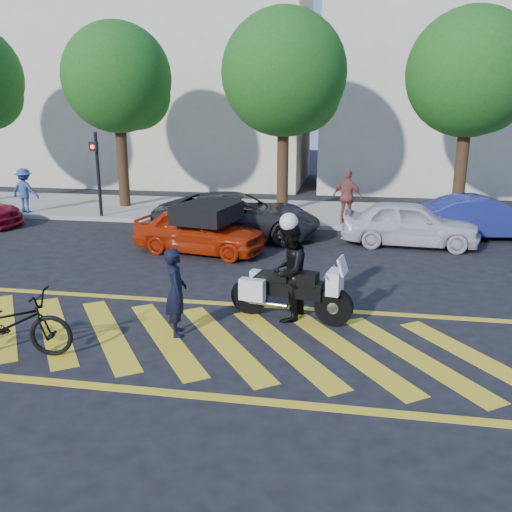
% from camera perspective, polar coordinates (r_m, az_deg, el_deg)
% --- Properties ---
extents(ground, '(90.00, 90.00, 0.00)m').
position_cam_1_polar(ground, '(9.98, -6.25, -8.76)').
color(ground, black).
rests_on(ground, ground).
extents(sidewalk, '(60.00, 5.00, 0.15)m').
position_cam_1_polar(sidewalk, '(21.27, 2.76, 4.59)').
color(sidewalk, '#9E998E').
rests_on(sidewalk, ground).
extents(crosswalk, '(12.33, 4.00, 0.01)m').
position_cam_1_polar(crosswalk, '(9.99, -6.46, -8.72)').
color(crosswalk, gold).
rests_on(crosswalk, ground).
extents(building_left, '(16.00, 8.00, 10.00)m').
position_cam_1_polar(building_left, '(31.58, -10.07, 16.91)').
color(building_left, beige).
rests_on(building_left, ground).
extents(building_right, '(16.00, 8.00, 11.00)m').
position_cam_1_polar(building_right, '(30.43, 23.18, 16.96)').
color(building_right, beige).
rests_on(building_right, ground).
extents(tree_left, '(4.20, 4.20, 7.26)m').
position_cam_1_polar(tree_left, '(22.67, -14.01, 17.34)').
color(tree_left, black).
rests_on(tree_left, ground).
extents(tree_center, '(4.60, 4.60, 7.56)m').
position_cam_1_polar(tree_center, '(20.96, 3.34, 18.22)').
color(tree_center, black).
rests_on(tree_center, ground).
extents(tree_right, '(4.40, 4.40, 7.41)m').
position_cam_1_polar(tree_right, '(21.19, 21.91, 17.02)').
color(tree_right, black).
rests_on(tree_right, ground).
extents(signal_pole, '(0.28, 0.43, 3.20)m').
position_cam_1_polar(signal_pole, '(20.71, -16.39, 8.86)').
color(signal_pole, black).
rests_on(signal_pole, ground).
extents(officer_bike, '(0.58, 0.70, 1.65)m').
position_cam_1_polar(officer_bike, '(9.97, -8.42, -3.79)').
color(officer_bike, black).
rests_on(officer_bike, ground).
extents(bicycle, '(2.24, 1.06, 1.13)m').
position_cam_1_polar(bicycle, '(10.04, -24.60, -6.50)').
color(bicycle, black).
rests_on(bicycle, ground).
extents(police_motorcycle, '(2.47, 1.00, 1.10)m').
position_cam_1_polar(police_motorcycle, '(10.68, 3.45, -3.61)').
color(police_motorcycle, black).
rests_on(police_motorcycle, ground).
extents(officer_moto, '(0.92, 1.09, 1.98)m').
position_cam_1_polar(officer_moto, '(10.55, 3.39, -1.61)').
color(officer_moto, black).
rests_on(officer_moto, ground).
extents(red_convertible, '(4.07, 2.28, 1.31)m').
position_cam_1_polar(red_convertible, '(15.61, -5.96, 2.70)').
color(red_convertible, '#B02408').
rests_on(red_convertible, ground).
extents(parked_mid_left, '(5.53, 3.10, 1.46)m').
position_cam_1_polar(parked_mid_left, '(17.23, -1.99, 4.24)').
color(parked_mid_left, black).
rests_on(parked_mid_left, ground).
extents(parked_mid_right, '(4.13, 1.89, 1.37)m').
position_cam_1_polar(parked_mid_right, '(16.96, 15.91, 3.32)').
color(parked_mid_right, silver).
rests_on(parked_mid_right, ground).
extents(parked_right, '(4.26, 1.95, 1.35)m').
position_cam_1_polar(parked_right, '(18.71, 22.79, 3.77)').
color(parked_right, navy).
rests_on(parked_right, ground).
extents(pedestrian_left, '(1.13, 0.70, 1.68)m').
position_cam_1_polar(pedestrian_left, '(22.61, -23.15, 6.37)').
color(pedestrian_left, '#314888').
rests_on(pedestrian_left, sidewalk).
extents(pedestrian_right, '(1.18, 0.85, 1.86)m').
position_cam_1_polar(pedestrian_right, '(18.96, 9.61, 6.14)').
color(pedestrian_right, '#934E43').
rests_on(pedestrian_right, sidewalk).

